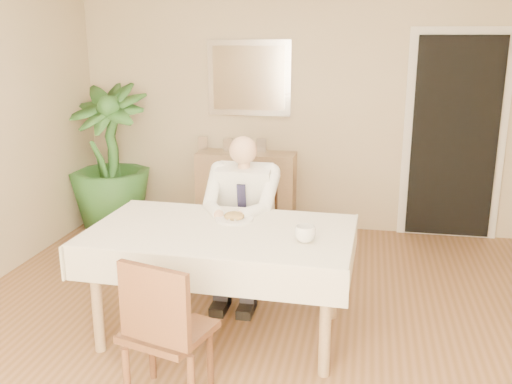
% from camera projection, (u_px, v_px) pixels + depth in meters
% --- Properties ---
extents(room, '(5.00, 5.02, 2.60)m').
position_uv_depth(room, '(245.00, 151.00, 3.42)').
color(room, brown).
rests_on(room, ground).
extents(doorway, '(0.96, 0.07, 2.10)m').
position_uv_depth(doorway, '(454.00, 139.00, 5.54)').
color(doorway, white).
rests_on(doorway, ground).
extents(mirror, '(0.86, 0.04, 0.76)m').
position_uv_depth(mirror, '(249.00, 78.00, 5.78)').
color(mirror, silver).
rests_on(mirror, room).
extents(dining_table, '(1.74, 1.06, 0.75)m').
position_uv_depth(dining_table, '(221.00, 241.00, 3.73)').
color(dining_table, '#A17E59').
rests_on(dining_table, ground).
extents(chair_far, '(0.43, 0.43, 0.91)m').
position_uv_depth(chair_far, '(249.00, 222.00, 4.61)').
color(chair_far, '#3F2213').
rests_on(chair_far, ground).
extents(chair_near, '(0.51, 0.52, 0.88)m').
position_uv_depth(chair_near, '(163.00, 327.00, 2.99)').
color(chair_near, '#3F2213').
rests_on(chair_near, ground).
extents(seated_man, '(0.48, 0.72, 1.24)m').
position_uv_depth(seated_man, '(241.00, 211.00, 4.29)').
color(seated_man, white).
rests_on(seated_man, ground).
extents(plate, '(0.26, 0.26, 0.02)m').
position_uv_depth(plate, '(234.00, 219.00, 3.88)').
color(plate, white).
rests_on(plate, dining_table).
extents(food, '(0.14, 0.14, 0.06)m').
position_uv_depth(food, '(234.00, 216.00, 3.88)').
color(food, brown).
rests_on(food, dining_table).
extents(knife, '(0.01, 0.13, 0.01)m').
position_uv_depth(knife, '(238.00, 220.00, 3.82)').
color(knife, silver).
rests_on(knife, dining_table).
extents(fork, '(0.01, 0.13, 0.01)m').
position_uv_depth(fork, '(226.00, 219.00, 3.83)').
color(fork, silver).
rests_on(fork, dining_table).
extents(coffee_mug, '(0.16, 0.16, 0.10)m').
position_uv_depth(coffee_mug, '(305.00, 234.00, 3.47)').
color(coffee_mug, white).
rests_on(coffee_mug, dining_table).
extents(sideboard, '(1.01, 0.35, 0.81)m').
position_uv_depth(sideboard, '(246.00, 191.00, 5.94)').
color(sideboard, '#A17E59').
rests_on(sideboard, ground).
extents(photo_frame_left, '(0.10, 0.02, 0.14)m').
position_uv_depth(photo_frame_left, '(203.00, 143.00, 5.98)').
color(photo_frame_left, silver).
rests_on(photo_frame_left, sideboard).
extents(photo_frame_center, '(0.10, 0.02, 0.14)m').
position_uv_depth(photo_frame_center, '(228.00, 145.00, 5.87)').
color(photo_frame_center, silver).
rests_on(photo_frame_center, sideboard).
extents(photo_frame_right, '(0.10, 0.02, 0.14)m').
position_uv_depth(photo_frame_right, '(261.00, 145.00, 5.85)').
color(photo_frame_right, silver).
rests_on(photo_frame_right, sideboard).
extents(potted_palm, '(0.89, 0.89, 1.49)m').
position_uv_depth(potted_palm, '(109.00, 157.00, 5.92)').
color(potted_palm, '#285722').
rests_on(potted_palm, ground).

